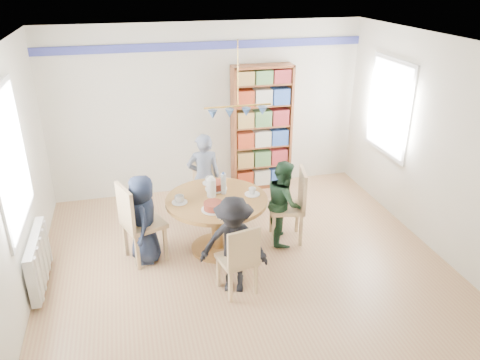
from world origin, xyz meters
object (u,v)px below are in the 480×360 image
object	(u,v)px
dining_table	(217,212)
chair_far	(204,184)
person_right	(284,202)
person_near	(234,245)
radiator	(39,260)
bookshelf	(261,129)
person_left	(143,219)
chair_left	(136,220)
chair_right	(293,202)
chair_near	(240,257)
person_far	(204,177)

from	to	relation	value
dining_table	chair_far	distance (m)	1.07
person_right	person_near	distance (m)	1.26
radiator	bookshelf	size ratio (longest dim) A/B	0.49
person_near	dining_table	bearing A→B (deg)	109.44
radiator	chair_far	size ratio (longest dim) A/B	1.18
person_left	bookshelf	size ratio (longest dim) A/B	0.57
chair_left	chair_right	distance (m)	2.06
chair_left	chair_far	xyz separation A→B (m)	(1.04, 1.07, -0.11)
chair_near	person_right	world-z (taller)	person_right
chair_left	bookshelf	bearing A→B (deg)	39.97
radiator	chair_right	world-z (taller)	chair_right
chair_near	bookshelf	size ratio (longest dim) A/B	0.43
chair_left	chair_right	world-z (taller)	chair_left
radiator	person_near	bearing A→B (deg)	-15.80
chair_left	chair_far	size ratio (longest dim) A/B	1.24
dining_table	bookshelf	bearing A→B (deg)	57.92
dining_table	chair_right	distance (m)	1.04
dining_table	bookshelf	distance (m)	2.14
chair_left	dining_table	bearing A→B (deg)	0.39
radiator	dining_table	world-z (taller)	dining_table
chair_near	chair_right	bearing A→B (deg)	45.36
chair_far	person_right	distance (m)	1.38
chair_right	chair_far	world-z (taller)	chair_right
dining_table	chair_right	world-z (taller)	chair_right
person_left	bookshelf	xyz separation A→B (m)	(2.04, 1.78, 0.43)
person_left	person_far	world-z (taller)	person_far
chair_left	bookshelf	size ratio (longest dim) A/B	0.51
person_far	bookshelf	bearing A→B (deg)	-139.55
person_far	person_left	bearing A→B (deg)	45.75
chair_left	chair_right	size ratio (longest dim) A/B	1.04
chair_far	person_right	xyz separation A→B (m)	(0.88, -1.05, 0.11)
chair_near	person_left	distance (m)	1.38
bookshelf	person_left	bearing A→B (deg)	-138.82
chair_near	person_far	distance (m)	1.86
bookshelf	radiator	bearing A→B (deg)	-147.99
radiator	person_right	bearing A→B (deg)	5.19
chair_far	person_far	world-z (taller)	person_far
person_right	person_near	xyz separation A→B (m)	(-0.89, -0.89, 0.01)
person_left	person_right	xyz separation A→B (m)	(1.84, 0.02, -0.00)
radiator	person_left	bearing A→B (deg)	11.81
person_right	person_far	distance (m)	1.26
dining_table	person_right	size ratio (longest dim) A/B	1.12
person_left	dining_table	bearing A→B (deg)	90.92
chair_left	bookshelf	xyz separation A→B (m)	(2.13, 1.78, 0.43)
chair_near	bookshelf	bearing A→B (deg)	69.04
radiator	chair_near	size ratio (longest dim) A/B	1.13
person_right	person_far	world-z (taller)	person_far
dining_table	person_near	size ratio (longest dim) A/B	1.10
radiator	chair_near	distance (m)	2.33
chair_right	person_far	size ratio (longest dim) A/B	0.77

